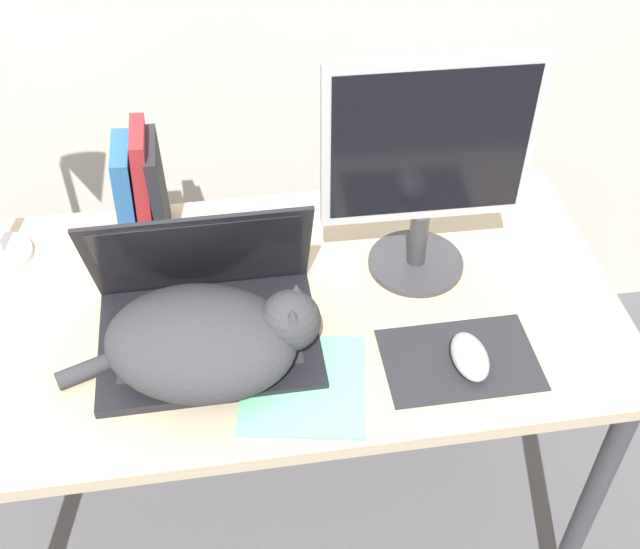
{
  "coord_description": "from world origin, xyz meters",
  "views": [
    {
      "loc": [
        -0.06,
        -0.72,
        1.84
      ],
      "look_at": [
        0.09,
        0.3,
        0.85
      ],
      "focal_mm": 45.0,
      "sensor_mm": 36.0,
      "label": 1
    }
  ],
  "objects": [
    {
      "name": "desk",
      "position": [
        0.0,
        0.34,
        0.67
      ],
      "size": [
        1.33,
        0.68,
        0.75
      ],
      "color": "tan",
      "rests_on": "ground_plane"
    },
    {
      "name": "laptop",
      "position": [
        -0.12,
        0.28,
        0.8
      ],
      "size": [
        0.39,
        0.28,
        0.27
      ],
      "color": "black",
      "rests_on": "desk"
    },
    {
      "name": "book_row",
      "position": [
        -0.23,
        0.58,
        0.86
      ],
      "size": [
        0.1,
        0.14,
        0.25
      ],
      "color": "#285B93",
      "rests_on": "desk"
    },
    {
      "name": "computer_mouse",
      "position": [
        0.33,
        0.14,
        0.77
      ],
      "size": [
        0.06,
        0.11,
        0.04
      ],
      "color": "#99999E",
      "rests_on": "mousepad"
    },
    {
      "name": "notepad",
      "position": [
        0.04,
        0.14,
        0.75
      ],
      "size": [
        0.25,
        0.26,
        0.01
      ],
      "color": "#6BBC93",
      "rests_on": "desk"
    },
    {
      "name": "external_monitor",
      "position": [
        0.3,
        0.41,
        1.0
      ],
      "size": [
        0.38,
        0.19,
        0.46
      ],
      "color": "#333338",
      "rests_on": "desk"
    },
    {
      "name": "cat",
      "position": [
        -0.12,
        0.2,
        0.82
      ],
      "size": [
        0.46,
        0.31,
        0.16
      ],
      "color": "#333338",
      "rests_on": "desk"
    },
    {
      "name": "mousepad",
      "position": [
        0.32,
        0.15,
        0.75
      ],
      "size": [
        0.27,
        0.18,
        0.0
      ],
      "color": "#232328",
      "rests_on": "desk"
    }
  ]
}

